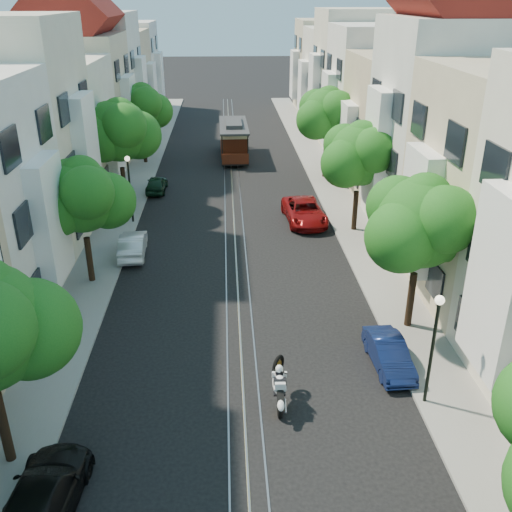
{
  "coord_description": "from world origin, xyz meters",
  "views": [
    {
      "loc": [
        -0.45,
        -11.62,
        13.01
      ],
      "look_at": [
        0.84,
        11.87,
        2.2
      ],
      "focal_mm": 40.0,
      "sensor_mm": 36.0,
      "label": 1
    }
  ],
  "objects": [
    {
      "name": "tree_w_b",
      "position": [
        -7.14,
        13.98,
        4.4
      ],
      "size": [
        4.72,
        3.87,
        6.27
      ],
      "color": "black",
      "rests_on": "ground"
    },
    {
      "name": "tree_e_b",
      "position": [
        7.26,
        8.98,
        4.73
      ],
      "size": [
        4.93,
        4.08,
        6.68
      ],
      "color": "black",
      "rests_on": "ground"
    },
    {
      "name": "tree_w_c",
      "position": [
        -7.14,
        24.98,
        5.07
      ],
      "size": [
        5.13,
        4.28,
        7.09
      ],
      "color": "black",
      "rests_on": "ground"
    },
    {
      "name": "tree_e_c",
      "position": [
        7.26,
        19.98,
        4.6
      ],
      "size": [
        4.84,
        3.99,
        6.52
      ],
      "color": "black",
      "rests_on": "ground"
    },
    {
      "name": "parked_car_e_mid",
      "position": [
        5.6,
        6.22,
        0.57
      ],
      "size": [
        1.36,
        3.49,
        1.13
      ],
      "primitive_type": "imported",
      "rotation": [
        0.0,
        0.0,
        0.05
      ],
      "color": "#0E1A46",
      "rests_on": "ground"
    },
    {
      "name": "rail_right",
      "position": [
        0.55,
        28.0,
        0.01
      ],
      "size": [
        0.06,
        80.0,
        0.02
      ],
      "primitive_type": "cube",
      "color": "gray",
      "rests_on": "ground"
    },
    {
      "name": "parked_car_w_near",
      "position": [
        -5.6,
        -0.1,
        0.66
      ],
      "size": [
        2.14,
        4.66,
        1.32
      ],
      "primitive_type": "imported",
      "rotation": [
        0.0,
        0.0,
        3.08
      ],
      "color": "black",
      "rests_on": "ground"
    },
    {
      "name": "rail_left",
      "position": [
        -0.55,
        28.0,
        0.01
      ],
      "size": [
        0.06,
        80.0,
        0.02
      ],
      "primitive_type": "cube",
      "color": "gray",
      "rests_on": "ground"
    },
    {
      "name": "parked_car_w_mid",
      "position": [
        -5.6,
        17.14,
        0.62
      ],
      "size": [
        1.52,
        3.84,
        1.24
      ],
      "primitive_type": "imported",
      "rotation": [
        0.0,
        0.0,
        3.2
      ],
      "color": "silver",
      "rests_on": "ground"
    },
    {
      "name": "townhouses_west",
      "position": [
        -11.87,
        27.91,
        5.08
      ],
      "size": [
        7.75,
        72.0,
        11.76
      ],
      "color": "silver",
      "rests_on": "ground"
    },
    {
      "name": "tree_w_d",
      "position": [
        -7.14,
        35.98,
        4.6
      ],
      "size": [
        4.84,
        3.99,
        6.52
      ],
      "color": "black",
      "rests_on": "ground"
    },
    {
      "name": "lamp_east",
      "position": [
        6.3,
        4.0,
        2.85
      ],
      "size": [
        0.32,
        0.32,
        4.16
      ],
      "color": "black",
      "rests_on": "ground"
    },
    {
      "name": "ground",
      "position": [
        0.0,
        28.0,
        0.0
      ],
      "size": [
        200.0,
        200.0,
        0.0
      ],
      "primitive_type": "plane",
      "color": "black",
      "rests_on": "ground"
    },
    {
      "name": "cable_car",
      "position": [
        0.31,
        37.54,
        1.73
      ],
      "size": [
        2.47,
        7.63,
        2.92
      ],
      "rotation": [
        0.0,
        0.0,
        0.01
      ],
      "color": "black",
      "rests_on": "ground"
    },
    {
      "name": "sidewalk_west",
      "position": [
        -7.25,
        28.0,
        0.06
      ],
      "size": [
        2.5,
        80.0,
        0.12
      ],
      "primitive_type": "cube",
      "color": "gray",
      "rests_on": "ground"
    },
    {
      "name": "lamp_west",
      "position": [
        -6.3,
        22.0,
        2.85
      ],
      "size": [
        0.32,
        0.32,
        4.16
      ],
      "color": "black",
      "rests_on": "ground"
    },
    {
      "name": "sportbike_rider",
      "position": [
        1.22,
        4.22,
        0.87
      ],
      "size": [
        0.55,
        2.1,
        1.55
      ],
      "rotation": [
        0.0,
        0.0,
        -0.04
      ],
      "color": "black",
      "rests_on": "ground"
    },
    {
      "name": "sidewalk_east",
      "position": [
        7.25,
        28.0,
        0.06
      ],
      "size": [
        2.5,
        80.0,
        0.12
      ],
      "primitive_type": "cube",
      "color": "gray",
      "rests_on": "ground"
    },
    {
      "name": "townhouses_east",
      "position": [
        11.87,
        27.91,
        5.18
      ],
      "size": [
        7.75,
        72.0,
        12.0
      ],
      "color": "beige",
      "rests_on": "ground"
    },
    {
      "name": "parked_car_e_far",
      "position": [
        4.4,
        21.64,
        0.69
      ],
      "size": [
        2.62,
        5.1,
        1.38
      ],
      "primitive_type": "imported",
      "rotation": [
        0.0,
        0.0,
        0.07
      ],
      "color": "maroon",
      "rests_on": "ground"
    },
    {
      "name": "parked_car_w_far",
      "position": [
        -5.46,
        28.22,
        0.58
      ],
      "size": [
        1.42,
        3.43,
        1.16
      ],
      "primitive_type": "imported",
      "rotation": [
        0.0,
        0.0,
        3.13
      ],
      "color": "black",
      "rests_on": "ground"
    },
    {
      "name": "tree_e_d",
      "position": [
        7.26,
        30.98,
        4.87
      ],
      "size": [
        5.01,
        4.16,
        6.85
      ],
      "color": "black",
      "rests_on": "ground"
    },
    {
      "name": "rail_slot",
      "position": [
        0.0,
        28.0,
        0.01
      ],
      "size": [
        0.06,
        80.0,
        0.02
      ],
      "primitive_type": "cube",
      "color": "gray",
      "rests_on": "ground"
    },
    {
      "name": "lane_line",
      "position": [
        0.0,
        28.0,
        0.0
      ],
      "size": [
        0.08,
        80.0,
        0.01
      ],
      "primitive_type": "cube",
      "color": "tan",
      "rests_on": "ground"
    }
  ]
}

